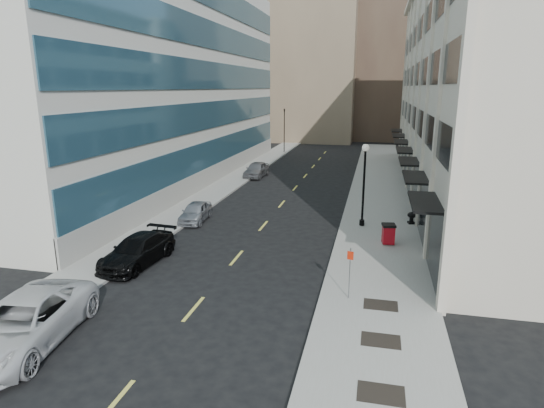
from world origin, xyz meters
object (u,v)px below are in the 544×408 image
at_px(traffic_signal, 284,112).
at_px(car_black_pickup, 138,251).
at_px(car_grey_sedan, 257,170).
at_px(sign_post, 350,266).
at_px(lamppost, 364,177).
at_px(trash_bin, 388,233).
at_px(urn_planter, 412,217).
at_px(car_silver_sedan, 195,212).
at_px(car_white_van, 23,323).

bearing_deg(traffic_signal, car_black_pickup, -88.95).
xyz_separation_m(car_black_pickup, car_grey_sedan, (-0.07, 24.35, 0.03)).
xyz_separation_m(car_black_pickup, sign_post, (10.98, -1.84, 0.89)).
bearing_deg(lamppost, trash_bin, -64.57).
relative_size(sign_post, urn_planter, 2.92).
relative_size(car_silver_sedan, urn_planter, 4.99).
distance_m(traffic_signal, trash_bin, 39.02).
height_order(car_black_pickup, car_grey_sedan, car_grey_sedan).
relative_size(car_grey_sedan, lamppost, 0.83).
bearing_deg(car_silver_sedan, traffic_signal, 86.41).
height_order(traffic_signal, lamppost, traffic_signal).
distance_m(car_white_van, car_black_pickup, 7.90).
height_order(car_black_pickup, urn_planter, car_black_pickup).
xyz_separation_m(car_silver_sedan, trash_bin, (12.81, -2.27, 0.13)).
bearing_deg(car_white_van, urn_planter, 44.45).
xyz_separation_m(traffic_signal, car_silver_sedan, (0.70, -34.00, -5.05)).
bearing_deg(lamppost, sign_post, -90.80).
xyz_separation_m(car_white_van, urn_planter, (14.40, 18.16, -0.25)).
distance_m(sign_post, urn_planter, 12.59).
bearing_deg(urn_planter, traffic_signal, 115.44).
xyz_separation_m(car_white_van, trash_bin, (12.81, 13.63, -0.09)).
relative_size(traffic_signal, car_black_pickup, 1.36).
xyz_separation_m(traffic_signal, urn_planter, (15.10, -31.75, -5.09)).
xyz_separation_m(lamppost, urn_planter, (3.20, 1.14, -2.73)).
xyz_separation_m(car_silver_sedan, urn_planter, (14.40, 2.25, -0.04)).
bearing_deg(car_black_pickup, car_grey_sedan, 95.77).
bearing_deg(car_white_van, car_black_pickup, 82.37).
distance_m(traffic_signal, car_grey_sedan, 18.35).
bearing_deg(trash_bin, car_grey_sedan, 116.09).
distance_m(car_silver_sedan, car_grey_sedan, 16.35).
xyz_separation_m(traffic_signal, sign_post, (11.75, -43.84, -4.08)).
bearing_deg(sign_post, car_grey_sedan, 127.69).
bearing_deg(car_white_van, car_silver_sedan, 82.87).
distance_m(trash_bin, sign_post, 7.82).
distance_m(car_silver_sedan, trash_bin, 13.01).
relative_size(car_white_van, lamppost, 1.16).
height_order(car_black_pickup, lamppost, lamppost).
bearing_deg(traffic_signal, lamppost, -70.11).
height_order(car_white_van, car_black_pickup, car_white_van).
xyz_separation_m(car_white_van, sign_post, (11.05, 6.06, 0.75)).
height_order(car_white_van, car_silver_sedan, car_white_van).
bearing_deg(traffic_signal, car_grey_sedan, -87.73).
xyz_separation_m(traffic_signal, trash_bin, (13.51, -36.27, -4.92)).
height_order(traffic_signal, sign_post, traffic_signal).
bearing_deg(sign_post, car_white_van, -136.43).
xyz_separation_m(traffic_signal, lamppost, (11.90, -32.88, -2.36)).
distance_m(car_grey_sedan, sign_post, 28.43).
xyz_separation_m(trash_bin, lamppost, (-1.61, 3.39, 2.57)).
bearing_deg(car_grey_sedan, trash_bin, -53.18).
height_order(car_white_van, urn_planter, car_white_van).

